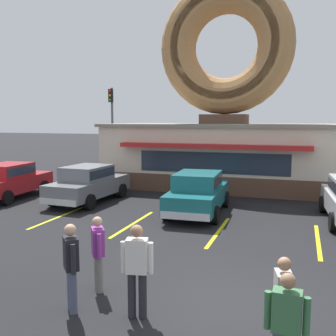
% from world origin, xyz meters
% --- Properties ---
extents(ground_plane, '(160.00, 160.00, 0.00)m').
position_xyz_m(ground_plane, '(0.00, 0.00, 0.00)').
color(ground_plane, black).
extents(donut_shop_building, '(12.30, 6.75, 10.96)m').
position_xyz_m(donut_shop_building, '(-2.91, 13.94, 3.74)').
color(donut_shop_building, brown).
rests_on(donut_shop_building, ground).
extents(car_grey, '(2.12, 4.62, 1.60)m').
position_xyz_m(car_grey, '(-7.66, 7.71, 0.87)').
color(car_grey, slate).
rests_on(car_grey, ground).
extents(car_red, '(2.18, 4.65, 1.60)m').
position_xyz_m(car_red, '(-11.51, 7.25, 0.87)').
color(car_red, maroon).
rests_on(car_red, ground).
extents(car_teal, '(2.15, 4.64, 1.60)m').
position_xyz_m(car_teal, '(-2.60, 7.16, 0.87)').
color(car_teal, '#196066').
rests_on(car_teal, ground).
extents(pedestrian_blue_sweater_man, '(0.42, 0.50, 1.60)m').
position_xyz_m(pedestrian_blue_sweater_man, '(-2.87, -0.14, 0.88)').
color(pedestrian_blue_sweater_man, slate).
rests_on(pedestrian_blue_sweater_man, ground).
extents(pedestrian_hooded_kid, '(0.59, 0.31, 1.74)m').
position_xyz_m(pedestrian_hooded_kid, '(-1.65, -0.93, 0.97)').
color(pedestrian_hooded_kid, '#232328').
rests_on(pedestrian_hooded_kid, ground).
extents(pedestrian_leather_jacket_man, '(0.60, 0.26, 1.59)m').
position_xyz_m(pedestrian_leather_jacket_man, '(0.97, -1.99, 0.88)').
color(pedestrian_leather_jacket_man, '#474C66').
rests_on(pedestrian_leather_jacket_man, ground).
extents(pedestrian_clipboard_woman, '(0.43, 0.47, 1.68)m').
position_xyz_m(pedestrian_clipboard_woman, '(-2.91, -1.10, 0.94)').
color(pedestrian_clipboard_woman, '#474C66').
rests_on(pedestrian_clipboard_woman, ground).
extents(pedestrian_beanie_man, '(0.32, 0.58, 1.56)m').
position_xyz_m(pedestrian_beanie_man, '(0.89, -1.30, 0.86)').
color(pedestrian_beanie_man, '#232328').
rests_on(pedestrian_beanie_man, ground).
extents(trash_bin, '(0.57, 0.57, 0.97)m').
position_xyz_m(trash_bin, '(-9.01, 10.91, 0.50)').
color(trash_bin, '#51565B').
rests_on(trash_bin, ground).
extents(traffic_light_pole, '(0.28, 0.47, 5.80)m').
position_xyz_m(traffic_light_pole, '(-11.70, 18.04, 3.71)').
color(traffic_light_pole, '#595B60').
rests_on(traffic_light_pole, ground).
extents(parking_stripe_far_left, '(0.12, 3.60, 0.01)m').
position_xyz_m(parking_stripe_far_left, '(-7.35, 5.00, 0.00)').
color(parking_stripe_far_left, yellow).
rests_on(parking_stripe_far_left, ground).
extents(parking_stripe_left, '(0.12, 3.60, 0.01)m').
position_xyz_m(parking_stripe_left, '(-4.35, 5.00, 0.00)').
color(parking_stripe_left, yellow).
rests_on(parking_stripe_left, ground).
extents(parking_stripe_mid_left, '(0.12, 3.60, 0.01)m').
position_xyz_m(parking_stripe_mid_left, '(-1.35, 5.00, 0.00)').
color(parking_stripe_mid_left, yellow).
rests_on(parking_stripe_mid_left, ground).
extents(parking_stripe_centre, '(0.12, 3.60, 0.01)m').
position_xyz_m(parking_stripe_centre, '(1.65, 5.00, 0.00)').
color(parking_stripe_centre, yellow).
rests_on(parking_stripe_centre, ground).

